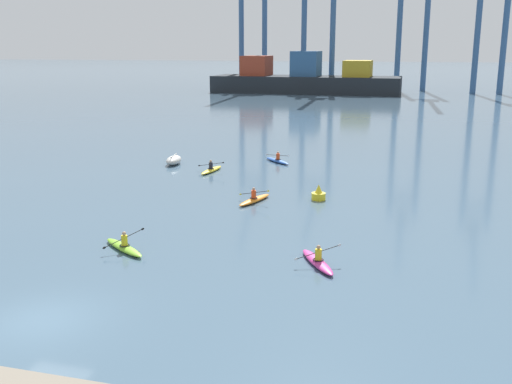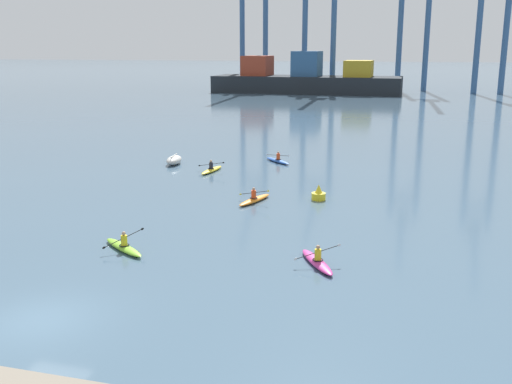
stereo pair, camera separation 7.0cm
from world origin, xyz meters
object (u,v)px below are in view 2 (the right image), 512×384
kayak_yellow (212,170)px  kayak_blue (278,160)px  channel_buoy (319,194)px  kayak_magenta (317,261)px  gantry_crane_west_mid (319,11)px  gantry_crane_west (253,9)px  kayak_lime (124,247)px  gantry_crane_east_mid (415,0)px  capsized_dinghy (174,160)px  kayak_orange (254,199)px  container_barge (306,80)px

kayak_yellow → kayak_blue: (4.07, 5.16, 0.00)m
kayak_blue → channel_buoy: bearing=-64.9°
kayak_yellow → kayak_magenta: size_ratio=1.07×
gantry_crane_west_mid → kayak_blue: bearing=-82.5°
gantry_crane_west_mid → kayak_blue: gantry_crane_west_mid is taller
gantry_crane_west → channel_buoy: bearing=-72.1°
channel_buoy → kayak_lime: (-7.37, -12.06, -0.19)m
gantry_crane_east_mid → capsized_dinghy: (-16.82, -93.81, -18.96)m
gantry_crane_west → kayak_orange: bearing=-74.2°
gantry_crane_west → kayak_orange: gantry_crane_west is taller
kayak_orange → kayak_blue: bearing=97.2°
container_barge → gantry_crane_east_mid: bearing=30.8°
kayak_orange → kayak_magenta: bearing=-60.2°
container_barge → kayak_blue: (12.55, -78.00, -2.61)m
container_barge → gantry_crane_west: bearing=139.5°
capsized_dinghy → kayak_lime: (6.18, -20.58, -0.18)m
gantry_crane_west → kayak_orange: size_ratio=11.01×
gantry_crane_west → kayak_lime: (25.83, -114.67, -17.85)m
kayak_blue → capsized_dinghy: bearing=-158.9°
container_barge → gantry_crane_west_mid: bearing=80.3°
gantry_crane_west_mid → kayak_lime: (9.36, -109.13, -16.88)m
container_barge → channel_buoy: 91.46m
kayak_orange → kayak_magenta: 11.45m
gantry_crane_east_mid → kayak_magenta: (-1.37, -113.87, -19.14)m
gantry_crane_west → kayak_magenta: gantry_crane_west is taller
container_barge → kayak_blue: bearing=-80.9°
kayak_yellow → kayak_blue: bearing=51.7°
kayak_orange → kayak_magenta: (5.68, -9.94, 0.00)m
capsized_dinghy → kayak_yellow: bearing=-26.8°
kayak_orange → kayak_magenta: size_ratio=1.06×
capsized_dinghy → kayak_lime: size_ratio=0.88×
gantry_crane_east_mid → channel_buoy: bearing=-91.8°
container_barge → kayak_lime: (10.63, -101.70, -2.61)m
kayak_yellow → kayak_lime: size_ratio=1.11×
channel_buoy → kayak_lime: 14.14m
capsized_dinghy → channel_buoy: 16.01m
container_barge → kayak_orange: size_ratio=11.46×
gantry_crane_west_mid → kayak_yellow: (7.21, -90.59, -16.88)m
kayak_lime → capsized_dinghy: bearing=106.7°
gantry_crane_west → capsized_dinghy: bearing=-78.2°
capsized_dinghy → kayak_magenta: bearing=-52.4°
kayak_blue → kayak_magenta: size_ratio=0.88×
container_barge → gantry_crane_east_mid: size_ratio=1.01×
container_barge → kayak_orange: container_barge is taller
gantry_crane_west → kayak_magenta: (35.10, -114.15, -17.85)m
channel_buoy → kayak_yellow: channel_buoy is taller
kayak_lime → kayak_orange: 11.05m
capsized_dinghy → kayak_orange: 14.06m
gantry_crane_west → gantry_crane_east_mid: (36.47, -0.28, 1.29)m
gantry_crane_west_mid → kayak_magenta: bearing=-80.3°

